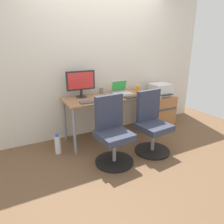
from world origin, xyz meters
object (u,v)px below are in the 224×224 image
office_chair_left (113,133)px  water_bottle_on_floor (58,144)px  side_cabinet (159,110)px  printer (160,90)px  coffee_mug (138,88)px  desktop_monitor (81,82)px  office_chair_right (151,125)px  open_laptop (121,90)px

office_chair_left → water_bottle_on_floor: 0.90m
side_cabinet → printer: 0.42m
office_chair_left → coffee_mug: size_ratio=10.22×
side_cabinet → coffee_mug: (-0.51, 0.05, 0.50)m
office_chair_left → desktop_monitor: 1.06m
office_chair_right → side_cabinet: (0.83, 0.81, -0.12)m
office_chair_left → water_bottle_on_floor: bearing=138.6°
office_chair_left → side_cabinet: (1.50, 0.81, -0.12)m
office_chair_right → coffee_mug: size_ratio=10.22×
water_bottle_on_floor → desktop_monitor: size_ratio=0.65×
side_cabinet → printer: (0.00, -0.00, 0.42)m
water_bottle_on_floor → desktop_monitor: 1.05m
side_cabinet → printer: bearing=-90.0°
office_chair_right → side_cabinet: bearing=44.4°
office_chair_left → office_chair_right: same height
office_chair_left → desktop_monitor: (-0.12, 0.88, 0.58)m
office_chair_right → open_laptop: 0.90m
office_chair_left → desktop_monitor: desktop_monitor is taller
office_chair_left → coffee_mug: bearing=41.1°
side_cabinet → desktop_monitor: size_ratio=1.26×
printer → coffee_mug: bearing=174.5°
office_chair_right → water_bottle_on_floor: size_ratio=3.03×
printer → open_laptop: size_ratio=1.29×
desktop_monitor → coffee_mug: desktop_monitor is taller
desktop_monitor → coffee_mug: size_ratio=5.22×
office_chair_left → open_laptop: 1.08m
water_bottle_on_floor → coffee_mug: size_ratio=3.37×
office_chair_left → coffee_mug: 1.36m
office_chair_right → desktop_monitor: size_ratio=1.96×
desktop_monitor → coffee_mug: bearing=-0.9°
printer → desktop_monitor: (-1.62, 0.07, 0.28)m
office_chair_left → open_laptop: (0.60, 0.81, 0.39)m
side_cabinet → office_chair_left: bearing=-151.6°
water_bottle_on_floor → open_laptop: open_laptop is taller
office_chair_left → printer: bearing=28.4°
water_bottle_on_floor → office_chair_right: bearing=-23.4°
office_chair_right → printer: office_chair_right is taller
coffee_mug → water_bottle_on_floor: bearing=-169.8°
side_cabinet → office_chair_right: bearing=-135.6°
printer → desktop_monitor: size_ratio=0.83×
side_cabinet → coffee_mug: size_ratio=6.60×
office_chair_left → side_cabinet: bearing=28.4°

